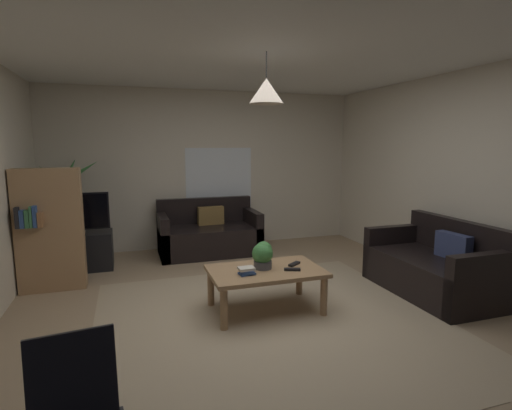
{
  "coord_description": "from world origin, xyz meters",
  "views": [
    {
      "loc": [
        -1.24,
        -3.51,
        1.67
      ],
      "look_at": [
        0.0,
        0.3,
        1.05
      ],
      "focal_mm": 27.94,
      "sensor_mm": 36.0,
      "label": 1
    }
  ],
  "objects": [
    {
      "name": "potted_plant_on_table",
      "position": [
        0.02,
        0.13,
        0.58
      ],
      "size": [
        0.21,
        0.21,
        0.27
      ],
      "color": "#4C4C51",
      "rests_on": "coffee_table"
    },
    {
      "name": "bookshelf_corner",
      "position": [
        -2.1,
        1.41,
        0.71
      ],
      "size": [
        0.7,
        0.31,
        1.4
      ],
      "color": "#A87F56",
      "rests_on": "ground"
    },
    {
      "name": "floor",
      "position": [
        0.0,
        0.0,
        -0.01
      ],
      "size": [
        4.93,
        5.71,
        0.02
      ],
      "primitive_type": "cube",
      "color": "#9E8466",
      "rests_on": "ground"
    },
    {
      "name": "couch_under_window",
      "position": [
        -0.08,
        2.39,
        0.28
      ],
      "size": [
        1.5,
        0.82,
        0.82
      ],
      "color": "black",
      "rests_on": "ground"
    },
    {
      "name": "wall_right",
      "position": [
        2.49,
        0.0,
        1.25
      ],
      "size": [
        0.06,
        5.71,
        2.51
      ],
      "primitive_type": "cube",
      "color": "beige",
      "rests_on": "ground"
    },
    {
      "name": "potted_palm_corner",
      "position": [
        -2.06,
        2.51,
        0.64
      ],
      "size": [
        0.79,
        0.87,
        1.5
      ],
      "color": "#B77051",
      "rests_on": "ground"
    },
    {
      "name": "ceiling",
      "position": [
        0.0,
        0.0,
        2.52
      ],
      "size": [
        4.93,
        5.71,
        0.02
      ],
      "primitive_type": "cube",
      "color": "white"
    },
    {
      "name": "book_on_table_2",
      "position": [
        -0.19,
        0.0,
        0.49
      ],
      "size": [
        0.15,
        0.12,
        0.03
      ],
      "primitive_type": "cube",
      "rotation": [
        0.0,
        0.0,
        0.02
      ],
      "color": "beige",
      "rests_on": "coffee_table"
    },
    {
      "name": "remote_on_table_0",
      "position": [
        0.36,
        0.13,
        0.44
      ],
      "size": [
        0.16,
        0.13,
        0.02
      ],
      "primitive_type": "cube",
      "rotation": [
        0.0,
        0.0,
        2.2
      ],
      "color": "black",
      "rests_on": "coffee_table"
    },
    {
      "name": "rug",
      "position": [
        0.0,
        -0.2,
        0.0
      ],
      "size": [
        3.2,
        3.14,
        0.01
      ],
      "primitive_type": "cube",
      "color": "tan",
      "rests_on": "ground"
    },
    {
      "name": "remote_on_table_1",
      "position": [
        0.27,
        -0.03,
        0.44
      ],
      "size": [
        0.17,
        0.1,
        0.02
      ],
      "primitive_type": "cube",
      "rotation": [
        0.0,
        0.0,
        4.37
      ],
      "color": "black",
      "rests_on": "coffee_table"
    },
    {
      "name": "coffee_table",
      "position": [
        0.04,
        0.1,
        0.37
      ],
      "size": [
        1.12,
        0.7,
        0.43
      ],
      "color": "#A87F56",
      "rests_on": "ground"
    },
    {
      "name": "couch_right_side",
      "position": [
        1.99,
        -0.04,
        0.28
      ],
      "size": [
        0.82,
        1.46,
        0.82
      ],
      "rotation": [
        0.0,
        0.0,
        -1.57
      ],
      "color": "black",
      "rests_on": "ground"
    },
    {
      "name": "tv",
      "position": [
        -1.91,
        2.09,
        0.78
      ],
      "size": [
        0.87,
        0.16,
        0.54
      ],
      "color": "black",
      "rests_on": "tv_stand"
    },
    {
      "name": "book_on_table_0",
      "position": [
        -0.19,
        -0.0,
        0.44
      ],
      "size": [
        0.16,
        0.12,
        0.02
      ],
      "primitive_type": "cube",
      "rotation": [
        0.0,
        0.0,
        0.14
      ],
      "color": "#2D4C8C",
      "rests_on": "coffee_table"
    },
    {
      "name": "pendant_lamp",
      "position": [
        0.04,
        0.1,
        2.15
      ],
      "size": [
        0.33,
        0.33,
        0.47
      ],
      "color": "black"
    },
    {
      "name": "tv_stand",
      "position": [
        -1.91,
        2.11,
        0.25
      ],
      "size": [
        0.9,
        0.44,
        0.5
      ],
      "primitive_type": "cube",
      "color": "black",
      "rests_on": "ground"
    },
    {
      "name": "window_pane",
      "position": [
        0.2,
        2.86,
        1.1
      ],
      "size": [
        1.09,
        0.01,
        1.0
      ],
      "primitive_type": "cube",
      "color": "white"
    },
    {
      "name": "wall_back",
      "position": [
        0.0,
        2.89,
        1.25
      ],
      "size": [
        5.05,
        0.06,
        2.51
      ],
      "primitive_type": "cube",
      "color": "beige",
      "rests_on": "ground"
    },
    {
      "name": "book_on_table_1",
      "position": [
        -0.19,
        -0.01,
        0.46
      ],
      "size": [
        0.15,
        0.12,
        0.03
      ],
      "primitive_type": "cube",
      "rotation": [
        0.0,
        0.0,
        -0.19
      ],
      "color": "#2D4C8C",
      "rests_on": "coffee_table"
    }
  ]
}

